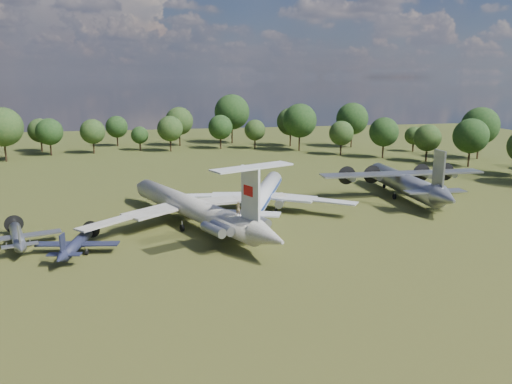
{
  "coord_description": "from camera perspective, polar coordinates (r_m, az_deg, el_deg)",
  "views": [
    {
      "loc": [
        -4.43,
        -75.55,
        22.51
      ],
      "look_at": [
        11.08,
        -1.15,
        5.0
      ],
      "focal_mm": 35.0,
      "sensor_mm": 36.0,
      "label": 1
    }
  ],
  "objects": [
    {
      "name": "ground",
      "position": [
        78.95,
        -8.09,
        -3.72
      ],
      "size": [
        300.0,
        300.0,
        0.0
      ],
      "primitive_type": "plane",
      "color": "#2C4416",
      "rests_on": "ground"
    },
    {
      "name": "small_prop_west",
      "position": [
        69.21,
        -19.82,
        -5.87
      ],
      "size": [
        13.1,
        16.2,
        2.13
      ],
      "primitive_type": null,
      "rotation": [
        0.0,
        0.0,
        -0.18
      ],
      "color": "black",
      "rests_on": "ground"
    },
    {
      "name": "person_on_il62",
      "position": [
        66.44,
        -2.07,
        -1.89
      ],
      "size": [
        0.7,
        0.49,
        1.84
      ],
      "primitive_type": "imported",
      "rotation": [
        0.0,
        0.0,
        3.21
      ],
      "color": "olive",
      "rests_on": "il62_airliner"
    },
    {
      "name": "small_prop_northwest",
      "position": [
        75.12,
        -25.59,
        -4.88
      ],
      "size": [
        15.35,
        18.05,
        2.26
      ],
      "primitive_type": null,
      "rotation": [
        0.0,
        0.0,
        0.3
      ],
      "color": "#A7AAB0",
      "rests_on": "ground"
    },
    {
      "name": "an12_transport",
      "position": [
        99.21,
        16.55,
        0.71
      ],
      "size": [
        33.03,
        36.68,
        4.71
      ],
      "primitive_type": null,
      "rotation": [
        0.0,
        0.0,
        -0.03
      ],
      "color": "#93959A",
      "rests_on": "ground"
    },
    {
      "name": "tu104_jet",
      "position": [
        84.71,
        0.67,
        -0.95
      ],
      "size": [
        45.26,
        51.25,
        4.25
      ],
      "primitive_type": null,
      "rotation": [
        0.0,
        0.0,
        -0.38
      ],
      "color": "silver",
      "rests_on": "ground"
    },
    {
      "name": "il62_airliner",
      "position": [
        77.79,
        -7.36,
        -2.21
      ],
      "size": [
        51.8,
        57.1,
        4.56
      ],
      "primitive_type": null,
      "rotation": [
        0.0,
        0.0,
        0.43
      ],
      "color": "silver",
      "rests_on": "ground"
    }
  ]
}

